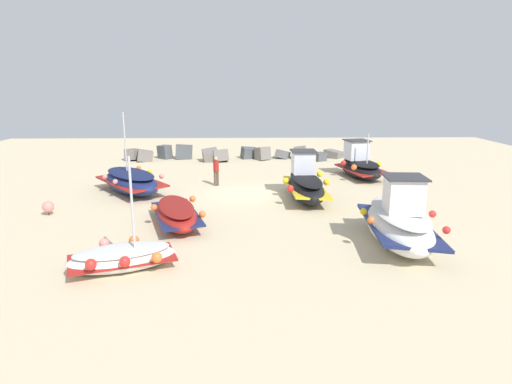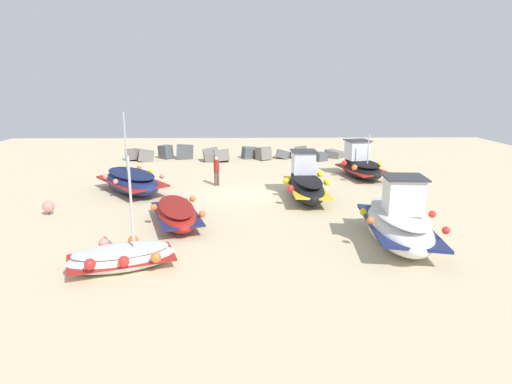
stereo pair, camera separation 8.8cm
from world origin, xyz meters
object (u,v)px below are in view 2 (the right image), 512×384
object	(u,v)px
fishing_boat_0	(306,184)
fishing_boat_4	(361,166)
fishing_boat_5	(176,213)
person_walking	(217,169)
fishing_boat_3	(399,222)
fishing_boat_1	(131,181)
fishing_boat_2	(122,257)
mooring_buoy_0	(48,206)

from	to	relation	value
fishing_boat_0	fishing_boat_4	world-z (taller)	fishing_boat_4
fishing_boat_5	fishing_boat_4	bearing A→B (deg)	115.81
fishing_boat_5	person_walking	bearing A→B (deg)	153.27
fishing_boat_4	person_walking	size ratio (longest dim) A/B	2.77
fishing_boat_3	fishing_boat_0	bearing A→B (deg)	-154.52
fishing_boat_1	fishing_boat_2	size ratio (longest dim) A/B	1.44
fishing_boat_0	fishing_boat_2	xyz separation A→B (m)	(-6.98, -8.72, -0.38)
fishing_boat_0	fishing_boat_3	distance (m)	7.17
mooring_buoy_0	fishing_boat_0	bearing A→B (deg)	12.49
fishing_boat_3	person_walking	size ratio (longest dim) A/B	3.16
fishing_boat_1	fishing_boat_5	distance (m)	6.51
fishing_boat_2	fishing_boat_3	bearing A→B (deg)	171.53
fishing_boat_2	fishing_boat_0	bearing A→B (deg)	-149.08
fishing_boat_3	mooring_buoy_0	world-z (taller)	fishing_boat_3
fishing_boat_4	mooring_buoy_0	world-z (taller)	fishing_boat_4
fishing_boat_1	fishing_boat_5	xyz separation A→B (m)	(3.27, -5.62, -0.17)
fishing_boat_1	fishing_boat_4	distance (m)	13.93
fishing_boat_1	mooring_buoy_0	size ratio (longest dim) A/B	8.15
fishing_boat_3	fishing_boat_4	world-z (taller)	fishing_boat_4
fishing_boat_1	fishing_boat_5	world-z (taller)	fishing_boat_1
fishing_boat_1	person_walking	size ratio (longest dim) A/B	3.16
fishing_boat_1	fishing_boat_3	distance (m)	14.35
fishing_boat_0	fishing_boat_1	bearing A→B (deg)	78.96
fishing_boat_3	mooring_buoy_0	size ratio (longest dim) A/B	8.15
fishing_boat_3	fishing_boat_5	bearing A→B (deg)	-102.14
fishing_boat_3	fishing_boat_1	bearing A→B (deg)	-120.07
fishing_boat_3	person_walking	distance (m)	12.25
fishing_boat_2	fishing_boat_1	bearing A→B (deg)	-97.95
fishing_boat_2	fishing_boat_5	distance (m)	4.72
fishing_boat_4	fishing_boat_2	bearing A→B (deg)	130.57
fishing_boat_0	mooring_buoy_0	bearing A→B (deg)	100.70
fishing_boat_0	person_walking	xyz separation A→B (m)	(-4.74, 3.15, 0.20)
fishing_boat_1	mooring_buoy_0	distance (m)	4.94
fishing_boat_5	fishing_boat_0	bearing A→B (deg)	107.40
fishing_boat_4	fishing_boat_5	size ratio (longest dim) A/B	0.99
person_walking	fishing_boat_1	bearing A→B (deg)	88.22
mooring_buoy_0	person_walking	bearing A→B (deg)	38.93
fishing_boat_2	person_walking	distance (m)	12.09
fishing_boat_0	fishing_boat_1	size ratio (longest dim) A/B	0.96
fishing_boat_0	mooring_buoy_0	world-z (taller)	fishing_boat_0
fishing_boat_1	mooring_buoy_0	xyz separation A→B (m)	(-2.67, -4.14, -0.25)
fishing_boat_0	fishing_boat_3	bearing A→B (deg)	-161.15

